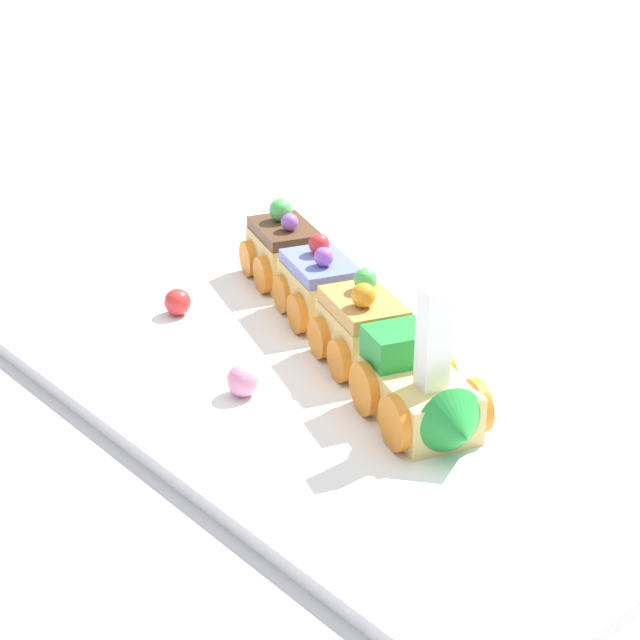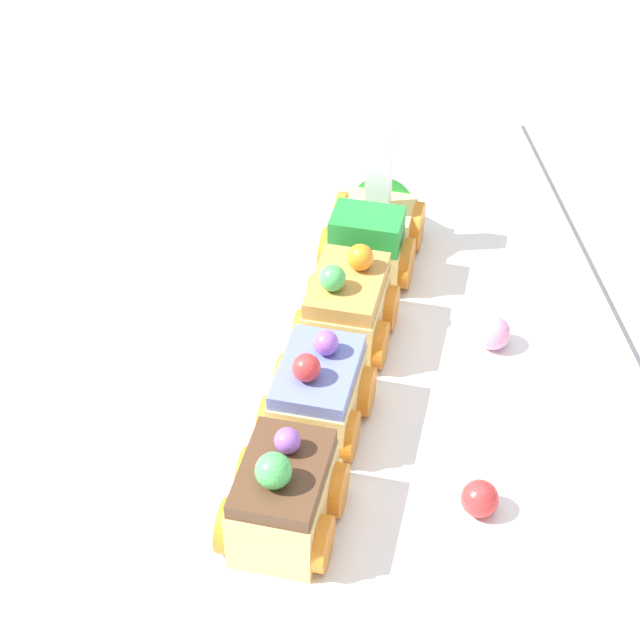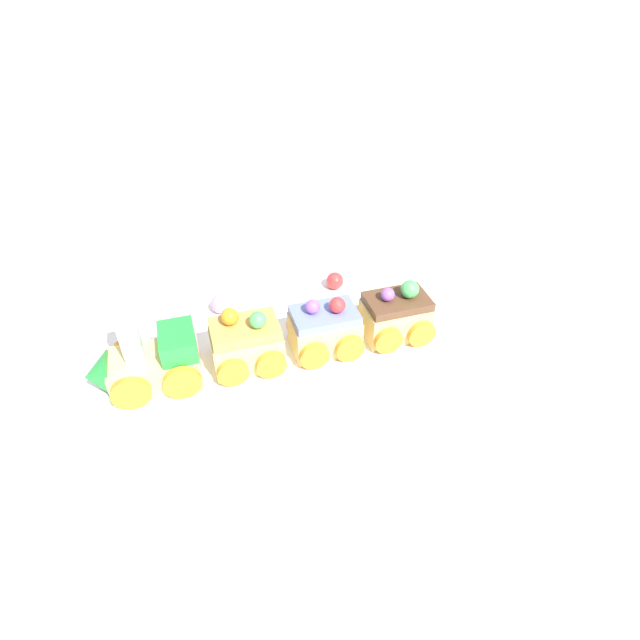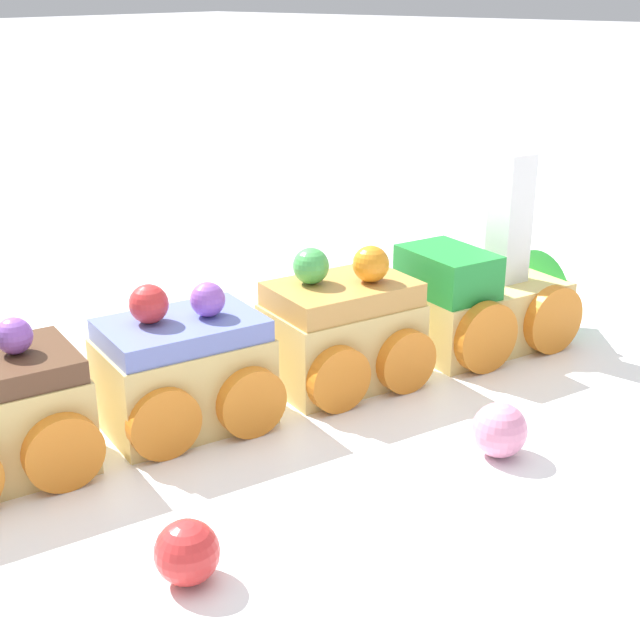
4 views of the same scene
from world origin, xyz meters
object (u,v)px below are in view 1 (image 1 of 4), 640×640
object	(u,v)px
cake_car_blueberry	(320,288)
cake_car_chocolate	(285,252)
gumball_pink	(242,380)
cake_train_locomotive	(425,393)
gumball_red	(178,302)
cake_car_caramel	(363,330)

from	to	relation	value
cake_car_blueberry	cake_car_chocolate	distance (m)	0.09
cake_car_blueberry	gumball_pink	xyz separation A→B (m)	(0.06, -0.13, -0.01)
cake_car_chocolate	gumball_pink	distance (m)	0.21
cake_train_locomotive	gumball_pink	size ratio (longest dim) A/B	5.16
cake_train_locomotive	gumball_pink	distance (m)	0.13
cake_car_blueberry	gumball_pink	size ratio (longest dim) A/B	3.71
cake_train_locomotive	gumball_red	world-z (taller)	cake_train_locomotive
cake_car_caramel	gumball_red	world-z (taller)	cake_car_caramel
cake_car_caramel	cake_car_blueberry	bearing A→B (deg)	179.93
gumball_red	cake_car_blueberry	bearing A→B (deg)	46.87
cake_train_locomotive	gumball_pink	xyz separation A→B (m)	(-0.12, -0.07, -0.01)
cake_car_blueberry	gumball_pink	distance (m)	0.14
cake_car_caramel	gumball_pink	distance (m)	0.10
cake_train_locomotive	cake_car_blueberry	xyz separation A→B (m)	(-0.18, 0.06, -0.00)
gumball_pink	gumball_red	bearing A→B (deg)	163.77
cake_car_blueberry	cake_car_chocolate	bearing A→B (deg)	-180.00
cake_car_chocolate	gumball_pink	bearing A→B (deg)	-28.50
cake_train_locomotive	cake_car_caramel	world-z (taller)	cake_train_locomotive
cake_car_caramel	cake_train_locomotive	bearing A→B (deg)	0.02
cake_train_locomotive	gumball_red	xyz separation A→B (m)	(-0.26, -0.02, -0.02)
cake_train_locomotive	cake_car_blueberry	distance (m)	0.19
cake_car_caramel	gumball_red	distance (m)	0.17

